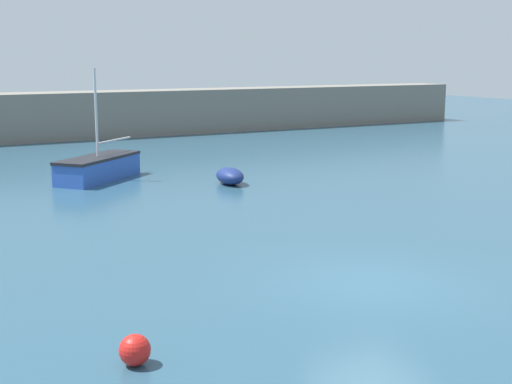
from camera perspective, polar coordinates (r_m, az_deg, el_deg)
ground_plane at (r=16.56m, az=9.15°, el=-7.55°), size 120.00×120.00×0.20m
harbor_breakwater at (r=46.07m, az=-16.65°, el=5.81°), size 63.35×3.10×2.92m
sailboat_short_mast at (r=30.45m, az=-12.50°, el=1.91°), size 4.34×4.00×4.64m
dinghy_near_pier at (r=28.82m, az=-2.10°, el=1.29°), size 1.25×1.95×0.67m
mooring_buoy_red at (r=12.29m, az=-9.67°, el=-12.35°), size 0.54×0.54×0.54m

